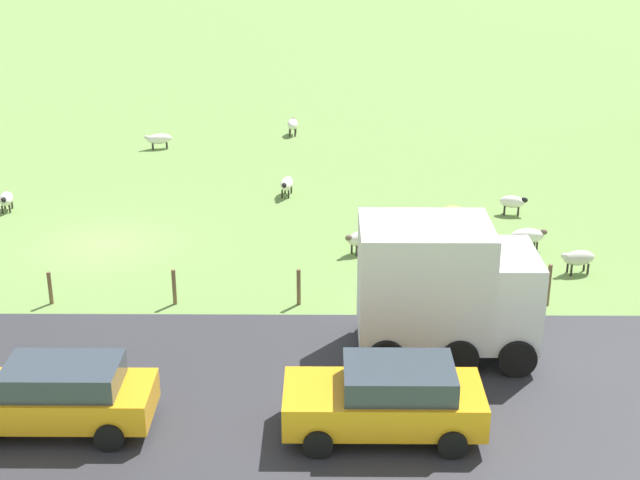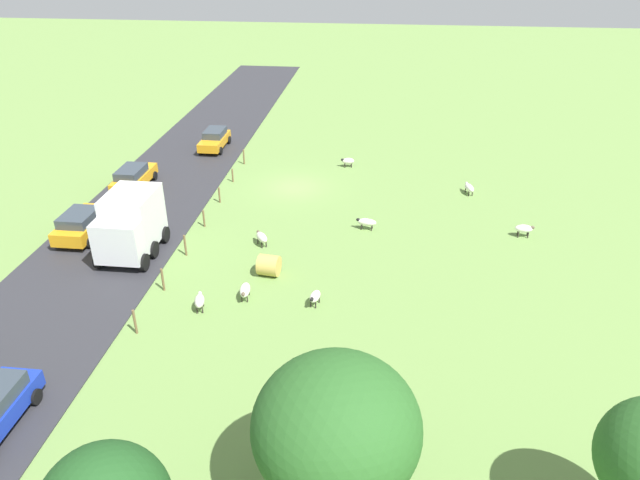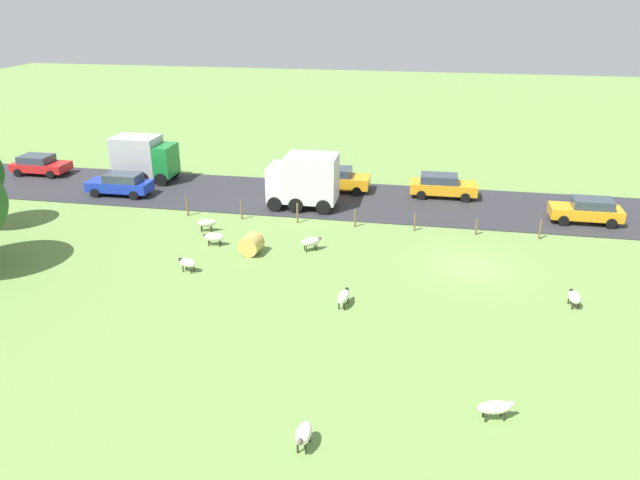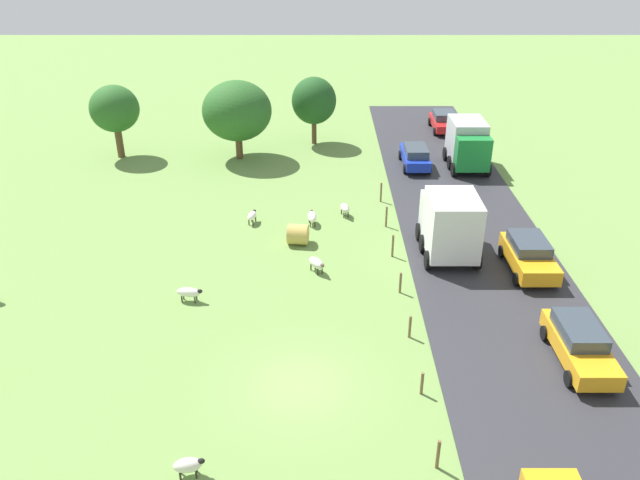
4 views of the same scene
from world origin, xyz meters
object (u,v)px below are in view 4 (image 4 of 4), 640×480
at_px(sheep_3, 190,292).
at_px(tree_1, 115,109).
at_px(sheep_2, 345,208).
at_px(sheep_5, 253,216).
at_px(car_4, 416,156).
at_px(sheep_4, 313,217).
at_px(car_0, 580,343).
at_px(tree_2, 238,111).
at_px(sheep_1, 317,263).
at_px(tree_0, 315,101).
at_px(hay_bale_0, 299,234).
at_px(truck_0, 450,223).
at_px(sheep_0, 188,465).
at_px(truck_1, 468,144).
at_px(car_1, 445,121).
at_px(car_3, 530,255).

bearing_deg(sheep_3, tree_1, 113.86).
height_order(sheep_2, sheep_5, sheep_2).
distance_m(tree_1, car_4, 22.24).
bearing_deg(sheep_3, sheep_2, 50.96).
relative_size(sheep_2, sheep_5, 1.10).
xyz_separation_m(sheep_4, car_0, (11.03, -12.82, 0.38)).
xyz_separation_m(sheep_3, sheep_5, (2.17, 8.49, 0.01)).
xyz_separation_m(sheep_3, tree_2, (0.14, 19.79, 3.12)).
distance_m(sheep_2, sheep_4, 2.31).
xyz_separation_m(sheep_1, car_0, (10.73, -7.24, 0.36)).
relative_size(sheep_1, sheep_4, 0.95).
bearing_deg(sheep_5, tree_0, 76.37).
xyz_separation_m(sheep_1, hay_bale_0, (-1.05, 3.16, 0.04)).
bearing_deg(tree_0, truck_0, -68.52).
bearing_deg(sheep_0, car_4, 68.47).
distance_m(sheep_2, truck_1, 12.24).
height_order(sheep_0, tree_2, tree_2).
bearing_deg(sheep_1, hay_bale_0, 108.40).
distance_m(sheep_4, tree_0, 15.12).
bearing_deg(car_4, sheep_3, -126.23).
xyz_separation_m(car_0, car_1, (-0.04, 31.07, -0.04)).
distance_m(sheep_0, sheep_3, 10.64).
relative_size(truck_0, car_0, 0.98).
height_order(truck_0, car_0, truck_0).
distance_m(sheep_4, truck_1, 14.50).
distance_m(truck_1, car_1, 8.94).
relative_size(sheep_4, hay_bale_0, 1.11).
bearing_deg(sheep_3, car_0, -15.01).
relative_size(sheep_2, tree_1, 0.22).
distance_m(sheep_5, car_0, 19.53).
distance_m(tree_2, truck_1, 16.82).
xyz_separation_m(sheep_2, truck_0, (5.34, -4.96, 1.40)).
bearing_deg(car_1, truck_0, -99.47).
distance_m(sheep_3, truck_0, 13.90).
bearing_deg(sheep_1, car_0, -33.99).
distance_m(tree_2, car_0, 29.56).
height_order(tree_0, tree_1, tree_1).
xyz_separation_m(sheep_3, hay_bale_0, (4.98, 5.90, 0.08)).
distance_m(sheep_1, hay_bale_0, 3.33).
distance_m(sheep_2, sheep_5, 5.64).
relative_size(sheep_5, hay_bale_0, 0.94).
height_order(hay_bale_0, car_3, car_3).
distance_m(sheep_3, tree_2, 20.04).
xyz_separation_m(hay_bale_0, tree_0, (0.75, 17.26, 2.89)).
bearing_deg(sheep_2, sheep_1, -103.99).
xyz_separation_m(car_3, car_4, (-3.81, 14.92, -0.04)).
distance_m(car_0, car_3, 7.42).
height_order(sheep_2, sheep_3, sheep_2).
distance_m(sheep_3, truck_1, 24.39).
relative_size(sheep_1, truck_1, 0.27).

